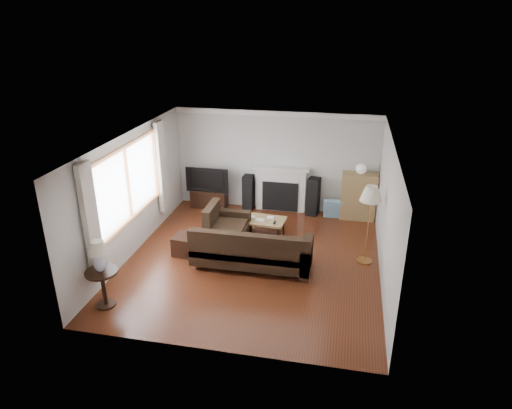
% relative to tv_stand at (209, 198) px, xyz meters
% --- Properties ---
extents(room, '(5.10, 5.60, 2.54)m').
position_rel_tv_stand_xyz_m(room, '(1.68, -2.50, 1.02)').
color(room, '#502311').
rests_on(room, ground).
extents(window, '(0.12, 2.74, 1.54)m').
position_rel_tv_stand_xyz_m(window, '(-0.77, -2.70, 1.32)').
color(window, '#986338').
rests_on(window, room).
extents(curtain_near, '(0.10, 0.35, 2.10)m').
position_rel_tv_stand_xyz_m(curtain_near, '(-0.72, -4.22, 1.17)').
color(curtain_near, beige).
rests_on(curtain_near, room).
extents(curtain_far, '(0.10, 0.35, 2.10)m').
position_rel_tv_stand_xyz_m(curtain_far, '(-0.72, -1.18, 1.17)').
color(curtain_far, beige).
rests_on(curtain_far, room).
extents(fireplace, '(1.40, 0.26, 1.15)m').
position_rel_tv_stand_xyz_m(fireplace, '(1.83, 0.14, 0.35)').
color(fireplace, white).
rests_on(fireplace, room).
extents(tv_stand, '(0.90, 0.41, 0.45)m').
position_rel_tv_stand_xyz_m(tv_stand, '(0.00, 0.00, 0.00)').
color(tv_stand, black).
rests_on(tv_stand, ground).
extents(television, '(1.09, 0.14, 0.63)m').
position_rel_tv_stand_xyz_m(television, '(0.00, 0.00, 0.54)').
color(television, black).
rests_on(television, tv_stand).
extents(speaker_left, '(0.27, 0.31, 0.90)m').
position_rel_tv_stand_xyz_m(speaker_left, '(1.02, 0.05, 0.22)').
color(speaker_left, black).
rests_on(speaker_left, ground).
extents(speaker_right, '(0.32, 0.36, 0.95)m').
position_rel_tv_stand_xyz_m(speaker_right, '(2.66, 0.04, 0.25)').
color(speaker_right, black).
rests_on(speaker_right, ground).
extents(bookshelf, '(0.83, 0.39, 1.14)m').
position_rel_tv_stand_xyz_m(bookshelf, '(3.73, 0.02, 0.35)').
color(bookshelf, olive).
rests_on(bookshelf, ground).
extents(globe_lamp, '(0.24, 0.24, 0.24)m').
position_rel_tv_stand_xyz_m(globe_lamp, '(3.73, 0.02, 1.04)').
color(globe_lamp, white).
rests_on(globe_lamp, bookshelf).
extents(sectional_sofa, '(2.51, 1.83, 0.81)m').
position_rel_tv_stand_xyz_m(sectional_sofa, '(1.71, -2.74, 0.18)').
color(sectional_sofa, black).
rests_on(sectional_sofa, ground).
extents(coffee_table, '(1.13, 0.68, 0.42)m').
position_rel_tv_stand_xyz_m(coffee_table, '(1.62, -1.40, -0.01)').
color(coffee_table, '#977B48').
rests_on(coffee_table, ground).
extents(footstool, '(0.54, 0.54, 0.41)m').
position_rel_tv_stand_xyz_m(footstool, '(0.28, -2.51, -0.02)').
color(footstool, black).
rests_on(footstool, ground).
extents(floor_lamp, '(0.52, 0.52, 1.62)m').
position_rel_tv_stand_xyz_m(floor_lamp, '(3.89, -2.11, 0.59)').
color(floor_lamp, '#A9723A').
rests_on(floor_lamp, ground).
extents(side_table, '(0.54, 0.54, 0.68)m').
position_rel_tv_stand_xyz_m(side_table, '(-0.47, -4.52, 0.11)').
color(side_table, black).
rests_on(side_table, ground).
extents(table_lamp, '(0.34, 0.34, 0.55)m').
position_rel_tv_stand_xyz_m(table_lamp, '(-0.47, -4.52, 0.73)').
color(table_lamp, silver).
rests_on(table_lamp, side_table).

